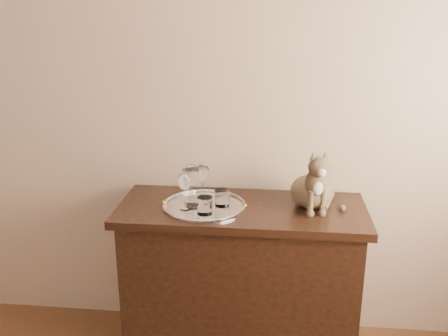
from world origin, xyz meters
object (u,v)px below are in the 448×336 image
Objects in this scene: sideboard at (241,284)px; wine_glass_b at (202,182)px; wine_glass_d at (192,186)px; tumbler_b at (205,205)px; wine_glass_c at (185,190)px; tumbler_c at (222,198)px; wine_glass_a at (189,183)px; cat at (312,177)px; tray at (204,207)px.

wine_glass_b is at bearing 167.32° from sideboard.
wine_glass_d is 0.12m from tumbler_b.
tumbler_c is (0.17, 0.05, -0.05)m from wine_glass_c.
tumbler_b is at bearing -56.10° from wine_glass_a.
wine_glass_b is 0.63× the size of cat.
wine_glass_d is (-0.23, -0.05, 0.54)m from sideboard.
sideboard is 3.94× the size of cat.
wine_glass_a is at bearing 175.46° from sideboard.
wine_glass_c is at bearing -93.50° from wine_glass_a.
wine_glass_d is at bearing -110.48° from wine_glass_b.
wine_glass_a reaches higher than wine_glass_c.
wine_glass_d reaches higher than wine_glass_c.
wine_glass_a is 2.35× the size of tumbler_c.
sideboard is at bearing 11.31° from tumbler_c.
cat is at bearing 7.56° from tumbler_c.
cat is at bearing 1.67° from wine_glass_a.
wine_glass_d is 2.63× the size of tumbler_c.
cat is (0.59, 0.02, 0.05)m from wine_glass_a.
tumbler_c reaches higher than sideboard.
cat reaches higher than tray.
wine_glass_b is (-0.02, 0.07, 0.10)m from tray.
sideboard is at bearing -4.54° from wine_glass_a.
wine_glass_c is 2.18× the size of tumbler_b.
wine_glass_c is at bearing -145.72° from wine_glass_d.
tumbler_c is (-0.09, -0.02, 0.47)m from sideboard.
cat is (0.33, 0.04, 0.58)m from sideboard.
cat is (0.42, 0.06, 0.10)m from tumbler_c.
tumbler_c is 0.44m from cat.
wine_glass_c is (-0.01, -0.09, -0.01)m from wine_glass_a.
wine_glass_d reaches higher than tray.
tumbler_c is at bearing 177.17° from cat.
cat is (0.59, 0.11, 0.05)m from wine_glass_c.
sideboard is at bearing 14.36° from wine_glass_c.
wine_glass_d reaches higher than tumbler_c.
wine_glass_b is at bearing 59.34° from wine_glass_c.
wine_glass_c is 0.13m from tumbler_b.
sideboard is at bearing 9.57° from tray.
sideboard is 3.00× the size of tray.
wine_glass_b is (-0.20, 0.04, 0.53)m from sideboard.
wine_glass_d is 2.58× the size of tumbler_b.
wine_glass_a is 0.90× the size of wine_glass_d.
tumbler_c is at bearing -13.11° from wine_glass_a.
sideboard is at bearing 37.36° from tumbler_b.
tumbler_c is (0.09, 0.01, 0.04)m from tray.
wine_glass_c reaches higher than sideboard.
sideboard is 5.66× the size of wine_glass_d.
wine_glass_d reaches higher than sideboard.
wine_glass_a is 2.31× the size of tumbler_b.
cat is at bearing 10.04° from wine_glass_c.
tumbler_c is at bearing 10.89° from wine_glass_d.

